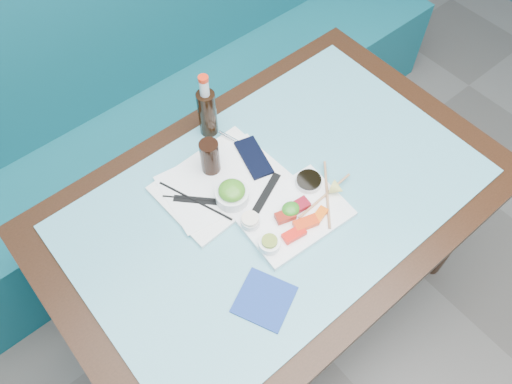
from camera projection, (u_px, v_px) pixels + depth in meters
booth_bench at (147, 120)px, 2.18m from camera, size 3.00×0.56×1.17m
dining_table at (276, 213)px, 1.58m from camera, size 1.40×0.90×0.75m
glass_top at (277, 198)px, 1.51m from camera, size 1.22×0.76×0.01m
sashimi_plate at (294, 215)px, 1.46m from camera, size 0.32×0.24×0.02m
salmon_left at (294, 234)px, 1.41m from camera, size 0.07×0.04×0.02m
salmon_mid at (306, 223)px, 1.43m from camera, size 0.08×0.05×0.02m
salmon_right at (320, 215)px, 1.44m from camera, size 0.06×0.04×0.01m
tuna_left at (285, 216)px, 1.44m from camera, size 0.06×0.05×0.02m
tuna_right at (299, 206)px, 1.46m from camera, size 0.06×0.04×0.02m
seaweed_garnish at (291, 209)px, 1.44m from camera, size 0.06×0.06×0.03m
ramekin_wasabi at (269, 244)px, 1.39m from camera, size 0.07×0.07×0.03m
wasabi_fill at (270, 241)px, 1.37m from camera, size 0.05×0.05×0.01m
ramekin_ginger at (250, 222)px, 1.43m from camera, size 0.07×0.07×0.02m
ginger_fill at (250, 219)px, 1.41m from camera, size 0.06×0.06×0.01m
soy_dish at (309, 182)px, 1.51m from camera, size 0.11×0.11×0.02m
soy_fill at (309, 180)px, 1.50m from camera, size 0.08×0.08×0.01m
lemon_wedge at (337, 189)px, 1.47m from camera, size 0.06×0.05×0.05m
chopstick_sleeve at (267, 192)px, 1.49m from camera, size 0.15×0.08×0.00m
wooden_chopstick_a at (325, 195)px, 1.48m from camera, size 0.22×0.02×0.01m
wooden_chopstick_b at (327, 194)px, 1.49m from camera, size 0.16×0.18×0.01m
serving_tray at (220, 183)px, 1.52m from camera, size 0.37×0.29×0.01m
paper_placemat at (220, 181)px, 1.52m from camera, size 0.37×0.29×0.00m
seaweed_bowl at (232, 196)px, 1.47m from camera, size 0.12×0.12×0.04m
seaweed_salad at (232, 190)px, 1.44m from camera, size 0.11×0.11×0.04m
cola_glass at (210, 157)px, 1.50m from camera, size 0.06×0.06×0.12m
navy_pouch at (254, 158)px, 1.56m from camera, size 0.11×0.17×0.01m
fork at (231, 139)px, 1.60m from camera, size 0.04×0.10×0.01m
black_chopstick_a at (195, 201)px, 1.48m from camera, size 0.09×0.24×0.01m
black_chopstick_b at (197, 199)px, 1.48m from camera, size 0.15×0.16×0.01m
tray_sleeve at (196, 200)px, 1.48m from camera, size 0.11×0.12×0.00m
cola_bottle_body at (207, 113)px, 1.58m from camera, size 0.08×0.08×0.17m
cola_bottle_neck at (204, 87)px, 1.48m from camera, size 0.04×0.04×0.06m
cola_bottle_cap at (203, 79)px, 1.45m from camera, size 0.03×0.03×0.01m
blue_napkin at (264, 299)px, 1.32m from camera, size 0.19×0.19×0.01m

